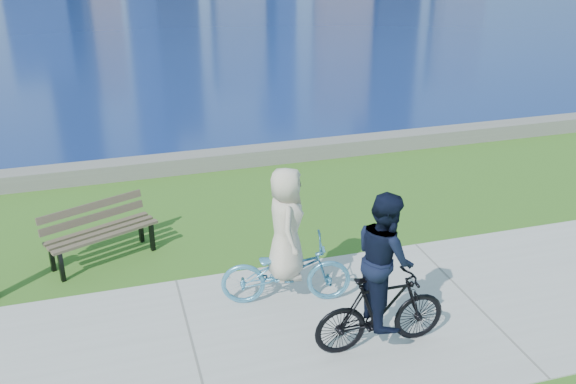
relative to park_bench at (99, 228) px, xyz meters
name	(u,v)px	position (x,y,z in m)	size (l,w,h in m)	color
ground	(194,352)	(1.04, -2.81, -0.55)	(320.00, 320.00, 0.00)	#306219
concrete_path	(194,351)	(1.04, -2.81, -0.54)	(80.00, 3.50, 0.02)	#AAABA5
seawall	(148,167)	(1.04, 3.39, -0.37)	(90.00, 0.50, 0.35)	slate
park_bench	(99,228)	(0.00, 0.00, 0.00)	(1.83, 1.22, 0.90)	black
cyclist_woman	(286,254)	(2.49, -2.04, 0.23)	(1.00, 1.93, 2.04)	#509CC2
cyclist_man	(383,285)	(3.34, -3.38, 0.38)	(0.64, 1.74, 2.15)	black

